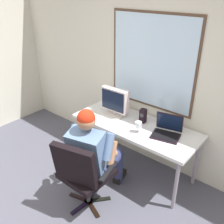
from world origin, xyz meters
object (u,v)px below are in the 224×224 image
object	(u,v)px
desk	(135,128)
office_chair	(82,172)
wine_glass	(138,125)
crt_monitor	(115,101)
desk_speaker	(143,116)
person_seated	(94,151)
laptop	(167,130)

from	to	relation	value
desk	office_chair	size ratio (longest dim) A/B	1.76
desk	wine_glass	distance (m)	0.24
crt_monitor	desk_speaker	xyz separation A→B (m)	(0.39, 0.09, -0.12)
wine_glass	desk_speaker	world-z (taller)	desk_speaker
person_seated	crt_monitor	bearing A→B (deg)	111.36
office_chair	person_seated	bearing A→B (deg)	102.72
person_seated	desk_speaker	world-z (taller)	person_seated
person_seated	office_chair	bearing A→B (deg)	-77.28
office_chair	wine_glass	distance (m)	0.85
office_chair	laptop	distance (m)	1.10
laptop	office_chair	bearing A→B (deg)	-114.84
office_chair	laptop	xyz separation A→B (m)	(0.45, 0.97, 0.24)
wine_glass	desk_speaker	distance (m)	0.26
person_seated	crt_monitor	world-z (taller)	person_seated
person_seated	wine_glass	size ratio (longest dim) A/B	8.59
desk	laptop	size ratio (longest dim) A/B	4.38
laptop	wine_glass	distance (m)	0.34
laptop	desk	bearing A→B (deg)	-173.37
desk	crt_monitor	world-z (taller)	crt_monitor
desk_speaker	office_chair	bearing A→B (deg)	-93.58
desk_speaker	desk	bearing A→B (deg)	-109.81
desk	person_seated	bearing A→B (deg)	-96.94
desk_speaker	laptop	bearing A→B (deg)	-9.23
desk_speaker	wine_glass	bearing A→B (deg)	-68.18
office_chair	desk_speaker	xyz separation A→B (m)	(0.06, 1.03, 0.27)
crt_monitor	laptop	size ratio (longest dim) A/B	1.06
laptop	desk_speaker	distance (m)	0.39
desk	person_seated	size ratio (longest dim) A/B	1.35
person_seated	crt_monitor	distance (m)	0.80
desk	laptop	bearing A→B (deg)	6.63
desk	laptop	xyz separation A→B (m)	(0.43, 0.05, 0.12)
office_chair	person_seated	world-z (taller)	person_seated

